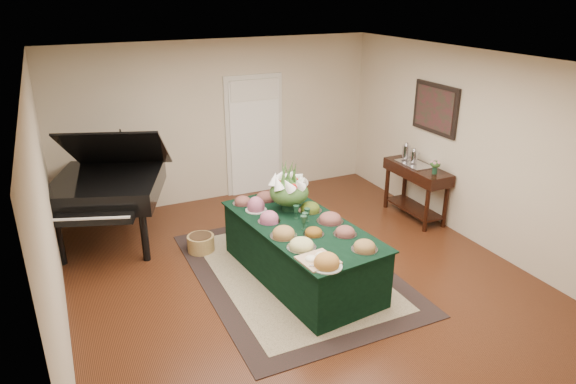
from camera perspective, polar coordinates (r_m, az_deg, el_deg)
name	(u,v)px	position (r m, az deg, el deg)	size (l,w,h in m)	color
ground	(298,275)	(6.71, 1.10, -9.22)	(6.00, 6.00, 0.00)	black
area_rug	(293,272)	(6.78, 0.55, -8.83)	(2.36, 3.30, 0.01)	black
kitchen_doorway	(255,137)	(9.05, -3.74, 6.15)	(1.05, 0.07, 2.10)	beige
buffet_table	(301,251)	(6.48, 1.44, -6.57)	(1.34, 2.42, 0.75)	black
food_platters	(297,219)	(6.33, 0.97, -3.05)	(1.09, 2.44, 0.14)	silver
cutting_board	(317,258)	(5.51, 3.27, -7.30)	(0.41, 0.41, 0.10)	tan
green_goblets	(303,217)	(6.29, 1.67, -2.80)	(0.22, 0.39, 0.18)	#143421
floral_centerpiece	(289,188)	(6.60, 0.12, 0.49)	(0.53, 0.53, 0.53)	#143421
grand_piano	(108,186)	(7.60, -19.36, 0.63)	(1.93, 2.03, 1.75)	black
wicker_basket	(201,244)	(7.33, -9.65, -5.67)	(0.38, 0.38, 0.24)	olive
mahogany_sideboard	(417,178)	(8.32, 14.11, 1.52)	(0.45, 1.20, 0.86)	black
tea_service	(411,155)	(8.37, 13.46, 3.98)	(0.34, 0.58, 0.30)	silver
pink_bouquet	(435,165)	(7.94, 16.05, 2.94)	(0.17, 0.17, 0.22)	#143421
wall_painting	(435,109)	(8.17, 16.04, 8.89)	(0.05, 0.95, 0.75)	black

